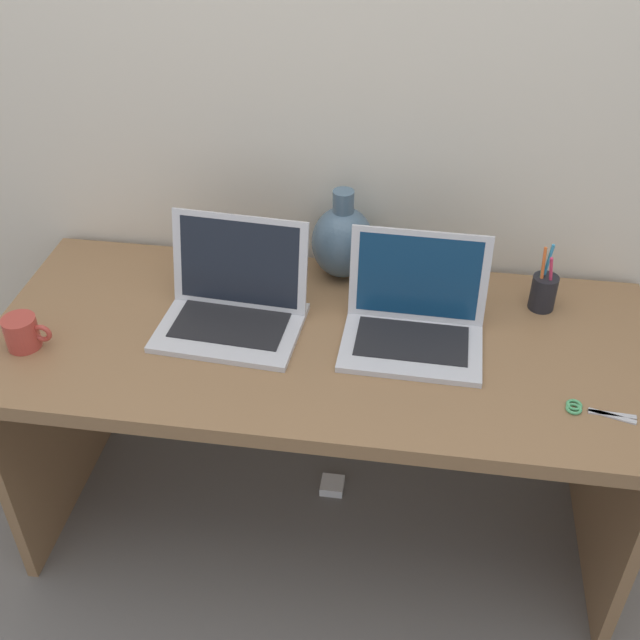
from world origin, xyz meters
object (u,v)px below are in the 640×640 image
object	(u,v)px
pen_cup	(543,291)
power_brick	(332,486)
coffee_mug	(23,333)
scissors	(588,410)
laptop_right	(415,313)
laptop_left	(234,297)
green_vase	(343,241)

from	to	relation	value
pen_cup	power_brick	distance (m)	0.91
coffee_mug	power_brick	bearing A→B (deg)	21.54
coffee_mug	scissors	distance (m)	1.30
laptop_right	pen_cup	world-z (taller)	laptop_right
coffee_mug	laptop_left	bearing A→B (deg)	20.97
laptop_right	laptop_left	bearing A→B (deg)	-179.71
power_brick	green_vase	bearing A→B (deg)	89.84
laptop_right	green_vase	bearing A→B (deg)	130.36
pen_cup	power_brick	size ratio (longest dim) A/B	2.54
pen_cup	power_brick	world-z (taller)	pen_cup
pen_cup	laptop_right	bearing A→B (deg)	-153.44
laptop_left	laptop_right	xyz separation A→B (m)	(0.44, 0.00, -0.00)
coffee_mug	power_brick	size ratio (longest dim) A/B	1.65
green_vase	laptop_left	bearing A→B (deg)	-134.25
coffee_mug	pen_cup	bearing A→B (deg)	15.50
laptop_right	power_brick	world-z (taller)	laptop_right
coffee_mug	pen_cup	size ratio (longest dim) A/B	0.65
green_vase	power_brick	distance (m)	0.81
laptop_left	green_vase	world-z (taller)	laptop_left
laptop_right	pen_cup	distance (m)	0.35
laptop_left	scissors	world-z (taller)	laptop_left
green_vase	pen_cup	xyz separation A→B (m)	(0.52, -0.08, -0.05)
laptop_left	pen_cup	world-z (taller)	laptop_left
scissors	laptop_left	bearing A→B (deg)	165.49
laptop_left	power_brick	bearing A→B (deg)	22.68
laptop_left	scissors	distance (m)	0.85
green_vase	pen_cup	size ratio (longest dim) A/B	1.39
coffee_mug	pen_cup	xyz separation A→B (m)	(1.22, 0.34, 0.01)
laptop_left	coffee_mug	size ratio (longest dim) A/B	3.10
laptop_left	green_vase	bearing A→B (deg)	45.75
coffee_mug	scissors	bearing A→B (deg)	-1.49
green_vase	scissors	size ratio (longest dim) A/B	1.67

